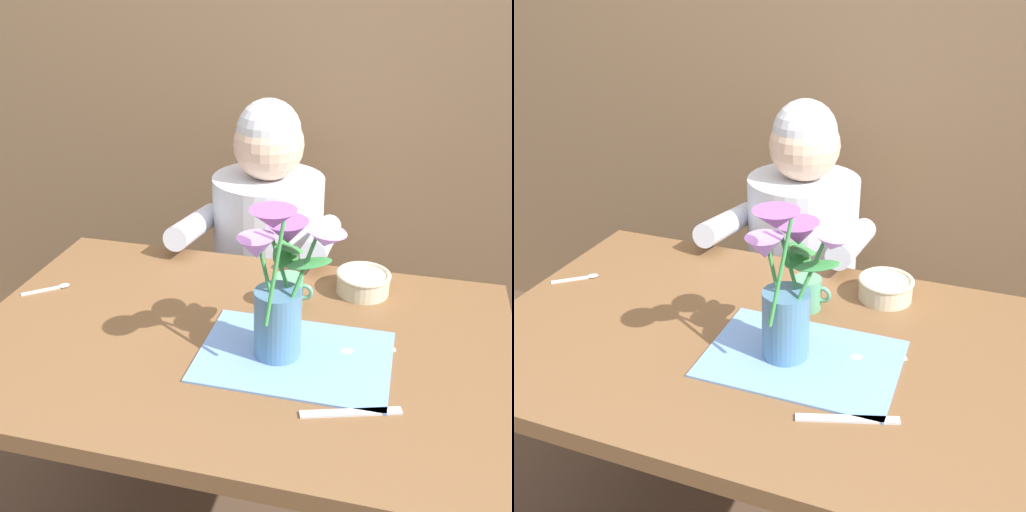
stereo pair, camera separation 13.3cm
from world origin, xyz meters
TOP-DOWN VIEW (x-y plane):
  - wood_panel_backdrop at (0.00, 1.05)m, footprint 4.00×0.10m
  - dining_table at (0.00, 0.00)m, footprint 1.20×0.80m
  - seated_person at (-0.08, 0.62)m, footprint 0.45×0.47m
  - striped_placemat at (0.14, -0.04)m, footprint 0.40×0.28m
  - flower_vase at (0.10, -0.04)m, footprint 0.23×0.23m
  - ceramic_bowl at (0.25, 0.27)m, footprint 0.14×0.14m
  - dinner_knife at (0.27, -0.19)m, footprint 0.19×0.08m
  - ceramic_mug at (0.08, 0.16)m, footprint 0.09×0.07m
  - spoon_0 at (0.27, 0.01)m, footprint 0.12×0.05m
  - spoon_1 at (-0.51, 0.09)m, footprint 0.10×0.09m

SIDE VIEW (x-z plane):
  - seated_person at x=-0.08m, z-range 0.00..1.13m
  - dining_table at x=0.00m, z-range 0.27..1.01m
  - striped_placemat at x=0.14m, z-range 0.74..0.74m
  - dinner_knife at x=0.27m, z-range 0.74..0.74m
  - spoon_0 at x=0.27m, z-range 0.74..0.75m
  - spoon_1 at x=-0.51m, z-range 0.74..0.75m
  - ceramic_bowl at x=0.25m, z-range 0.74..0.80m
  - ceramic_mug at x=0.08m, z-range 0.74..0.82m
  - flower_vase at x=0.10m, z-range 0.73..1.09m
  - wood_panel_backdrop at x=0.00m, z-range 0.00..2.50m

